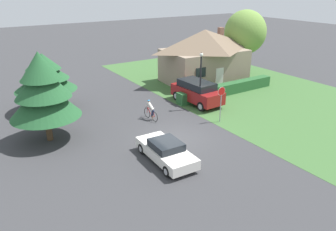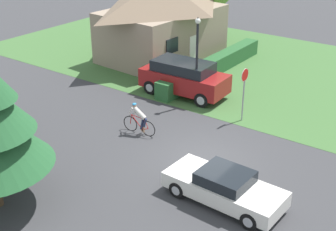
# 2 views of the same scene
# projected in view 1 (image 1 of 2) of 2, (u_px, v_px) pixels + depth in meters

# --- Properties ---
(ground_plane) EXTENTS (140.00, 140.00, 0.00)m
(ground_plane) POSITION_uv_depth(u_px,v_px,m) (175.00, 138.00, 21.85)
(ground_plane) COLOR #38383A
(grass_verge_right) EXTENTS (16.00, 36.00, 0.01)m
(grass_verge_right) POSITION_uv_depth(u_px,v_px,m) (254.00, 93.00, 30.87)
(grass_verge_right) COLOR #3D6633
(grass_verge_right) RESTS_ON ground
(cottage_house) EXTENTS (8.93, 6.34, 5.33)m
(cottage_house) POSITION_uv_depth(u_px,v_px,m) (204.00, 55.00, 33.42)
(cottage_house) COLOR gray
(cottage_house) RESTS_ON ground
(hedge_row) EXTENTS (10.72, 0.90, 1.01)m
(hedge_row) POSITION_uv_depth(u_px,v_px,m) (227.00, 89.00, 30.27)
(hedge_row) COLOR #285B2D
(hedge_row) RESTS_ON ground
(sedan_left_lane) EXTENTS (1.94, 4.45, 1.25)m
(sedan_left_lane) POSITION_uv_depth(u_px,v_px,m) (166.00, 151.00, 18.85)
(sedan_left_lane) COLOR silver
(sedan_left_lane) RESTS_ON ground
(cyclist) EXTENTS (0.44, 1.78, 1.51)m
(cyclist) POSITION_uv_depth(u_px,v_px,m) (151.00, 110.00, 24.60)
(cyclist) COLOR black
(cyclist) RESTS_ON ground
(parked_suv_right) EXTENTS (2.26, 4.91, 1.95)m
(parked_suv_right) POSITION_uv_depth(u_px,v_px,m) (197.00, 92.00, 27.79)
(parked_suv_right) COLOR maroon
(parked_suv_right) RESTS_ON ground
(stop_sign) EXTENTS (0.65, 0.07, 2.71)m
(stop_sign) POSITION_uv_depth(u_px,v_px,m) (221.00, 98.00, 23.70)
(stop_sign) COLOR gray
(stop_sign) RESTS_ON ground
(street_lamp) EXTENTS (0.28, 0.28, 4.67)m
(street_lamp) POSITION_uv_depth(u_px,v_px,m) (201.00, 76.00, 25.87)
(street_lamp) COLOR black
(street_lamp) RESTS_ON ground
(conifer_tall_near) EXTENTS (4.42, 4.42, 5.85)m
(conifer_tall_near) POSITION_uv_depth(u_px,v_px,m) (43.00, 90.00, 20.33)
(conifer_tall_near) COLOR #4C3823
(conifer_tall_near) RESTS_ON ground
(conifer_tall_far) EXTENTS (4.77, 4.77, 4.66)m
(conifer_tall_far) POSITION_uv_depth(u_px,v_px,m) (44.00, 75.00, 25.44)
(conifer_tall_far) COLOR #4C3823
(conifer_tall_far) RESTS_ON ground
(deciduous_tree_right) EXTENTS (4.51, 4.51, 7.02)m
(deciduous_tree_right) POSITION_uv_depth(u_px,v_px,m) (245.00, 32.00, 35.51)
(deciduous_tree_right) COLOR #4C3823
(deciduous_tree_right) RESTS_ON ground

